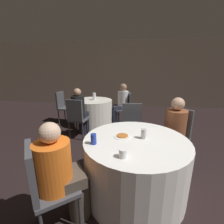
% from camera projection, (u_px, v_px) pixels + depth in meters
% --- Properties ---
extents(ground_plane, '(16.00, 16.00, 0.00)m').
position_uv_depth(ground_plane, '(147.00, 193.00, 1.97)').
color(ground_plane, black).
extents(wall_back, '(16.00, 0.06, 2.80)m').
position_uv_depth(wall_back, '(140.00, 74.00, 6.49)').
color(wall_back, gray).
rests_on(wall_back, ground_plane).
extents(table_near, '(1.29, 1.29, 0.74)m').
position_uv_depth(table_near, '(135.00, 165.00, 1.94)').
color(table_near, white).
rests_on(table_near, ground_plane).
extents(table_far, '(1.10, 1.10, 0.74)m').
position_uv_depth(table_far, '(93.00, 112.00, 4.36)').
color(table_far, white).
rests_on(table_far, ground_plane).
extents(chair_near_northeast, '(0.56, 0.56, 0.94)m').
position_uv_depth(chair_near_northeast, '(177.00, 131.00, 2.55)').
color(chair_near_northeast, '#47474C').
rests_on(chair_near_northeast, ground_plane).
extents(chair_near_southwest, '(0.56, 0.56, 0.94)m').
position_uv_depth(chair_near_southwest, '(44.00, 182.00, 1.39)').
color(chair_near_southwest, '#47474C').
rests_on(chair_near_southwest, ground_plane).
extents(chair_near_north, '(0.43, 0.43, 0.94)m').
position_uv_depth(chair_near_north, '(132.00, 123.00, 2.91)').
color(chair_near_north, '#47474C').
rests_on(chair_near_north, ground_plane).
extents(chair_far_east, '(0.47, 0.47, 0.94)m').
position_uv_depth(chair_far_east, '(126.00, 106.00, 4.36)').
color(chair_far_east, '#47474C').
rests_on(chair_far_east, ground_plane).
extents(chair_far_south, '(0.45, 0.45, 0.94)m').
position_uv_depth(chair_far_south, '(77.00, 116.00, 3.42)').
color(chair_far_south, '#47474C').
rests_on(chair_far_south, ground_plane).
extents(chair_far_west, '(0.44, 0.43, 0.94)m').
position_uv_depth(chair_far_west, '(63.00, 104.00, 4.53)').
color(chair_far_west, '#47474C').
rests_on(chair_far_west, ground_plane).
extents(person_white_shirt, '(0.49, 0.35, 1.20)m').
position_uv_depth(person_white_shirt, '(120.00, 105.00, 4.34)').
color(person_white_shirt, '#33384C').
rests_on(person_white_shirt, ground_plane).
extents(person_orange_shirt, '(0.48, 0.46, 1.13)m').
position_uv_depth(person_orange_shirt, '(63.00, 175.00, 1.46)').
color(person_orange_shirt, '#4C4238').
rests_on(person_orange_shirt, ground_plane).
extents(person_floral_shirt, '(0.47, 0.48, 1.15)m').
position_uv_depth(person_floral_shirt, '(172.00, 132.00, 2.44)').
color(person_floral_shirt, '#33384C').
rests_on(person_floral_shirt, ground_plane).
extents(person_black_shirt, '(0.33, 0.49, 1.17)m').
position_uv_depth(person_black_shirt, '(80.00, 113.00, 3.58)').
color(person_black_shirt, black).
rests_on(person_black_shirt, ground_plane).
extents(pizza_plate_near, '(0.22, 0.22, 0.02)m').
position_uv_depth(pizza_plate_near, '(122.00, 136.00, 1.91)').
color(pizza_plate_near, white).
rests_on(pizza_plate_near, table_near).
extents(soda_can_silver, '(0.07, 0.07, 0.12)m').
position_uv_depth(soda_can_silver, '(144.00, 134.00, 1.84)').
color(soda_can_silver, silver).
rests_on(soda_can_silver, table_near).
extents(soda_can_blue, '(0.07, 0.07, 0.12)m').
position_uv_depth(soda_can_blue, '(94.00, 139.00, 1.71)').
color(soda_can_blue, '#1E38A5').
rests_on(soda_can_blue, table_near).
extents(cup_near, '(0.08, 0.08, 0.09)m').
position_uv_depth(cup_near, '(123.00, 153.00, 1.45)').
color(cup_near, white).
rests_on(cup_near, table_near).
extents(bottle_far, '(0.09, 0.09, 0.21)m').
position_uv_depth(bottle_far, '(94.00, 96.00, 4.22)').
color(bottle_far, white).
rests_on(bottle_far, table_far).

